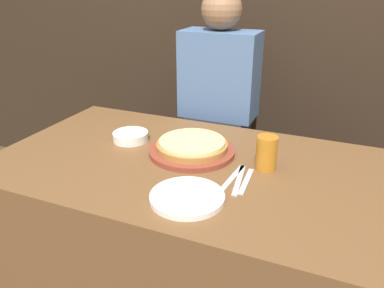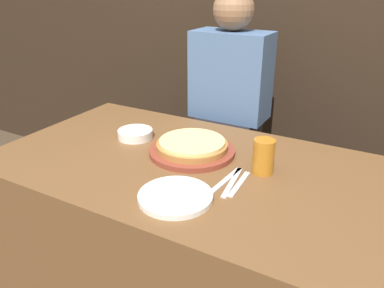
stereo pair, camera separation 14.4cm
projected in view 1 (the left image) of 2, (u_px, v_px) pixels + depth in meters
The scene contains 9 objects.
dining_table at pixel (198, 243), 1.52m from camera, with size 1.54×0.83×0.72m.
pizza_on_board at pixel (192, 148), 1.45m from camera, with size 0.33×0.33×0.06m.
beer_glass at pixel (267, 151), 1.32m from camera, with size 0.07×0.07×0.12m.
dinner_plate at pixel (187, 197), 1.15m from camera, with size 0.23×0.23×0.02m.
side_bowl at pixel (131, 136), 1.57m from camera, with size 0.15×0.15×0.04m.
fork at pixel (232, 178), 1.27m from camera, with size 0.04×0.21×0.00m.
dinner_knife at pixel (239, 180), 1.26m from camera, with size 0.05×0.21×0.00m.
spoon at pixel (246, 181), 1.25m from camera, with size 0.03×0.18×0.00m.
diner_person at pixel (218, 126), 1.95m from camera, with size 0.37×0.20×1.31m.
Camera 1 is at (0.45, -1.14, 1.35)m, focal length 35.00 mm.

